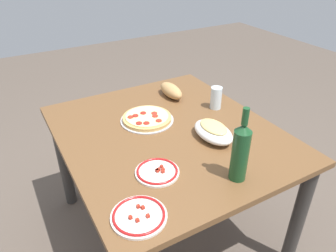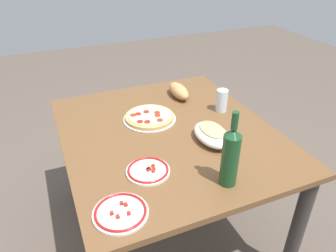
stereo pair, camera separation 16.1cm
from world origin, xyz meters
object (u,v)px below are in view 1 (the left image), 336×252
dining_table (168,149)px  bread_loaf (171,91)px  water_glass (216,98)px  pepperoni_pizza (147,118)px  baked_pasta_dish (213,131)px  wine_bottle (240,151)px  side_plate_near (139,216)px  side_plate_far (157,172)px

dining_table → bread_loaf: 0.43m
water_glass → pepperoni_pizza: bearing=-98.7°
water_glass → baked_pasta_dish: bearing=-39.0°
wine_bottle → side_plate_near: (-0.00, -0.44, -0.12)m
pepperoni_pizza → wine_bottle: bearing=10.7°
baked_pasta_dish → bread_loaf: (-0.51, 0.06, -0.00)m
baked_pasta_dish → water_glass: size_ratio=1.87×
pepperoni_pizza → wine_bottle: (0.60, 0.11, 0.12)m
wine_bottle → side_plate_far: size_ratio=1.74×
wine_bottle → side_plate_far: bearing=-124.3°
pepperoni_pizza → water_glass: 0.42m
pepperoni_pizza → bread_loaf: bearing=126.5°
dining_table → pepperoni_pizza: (-0.15, -0.05, 0.12)m
side_plate_near → baked_pasta_dish: bearing=118.3°
pepperoni_pizza → wine_bottle: wine_bottle is taller
wine_bottle → bread_loaf: (-0.80, 0.15, -0.09)m
side_plate_far → bread_loaf: bearing=145.5°
dining_table → wine_bottle: wine_bottle is taller
pepperoni_pizza → side_plate_far: 0.45m
bread_loaf → side_plate_far: bearing=-34.5°
dining_table → wine_bottle: 0.52m
water_glass → dining_table: bearing=-76.7°
pepperoni_pizza → water_glass: bearing=81.3°
bread_loaf → side_plate_near: bearing=-36.7°
side_plate_far → bread_loaf: size_ratio=0.88×
wine_bottle → bread_loaf: size_ratio=1.54×
pepperoni_pizza → baked_pasta_dish: baked_pasta_dish is taller
dining_table → pepperoni_pizza: size_ratio=4.13×
baked_pasta_dish → water_glass: (-0.25, 0.20, 0.02)m
dining_table → side_plate_near: bearing=-39.7°
dining_table → bread_loaf: bread_loaf is taller
pepperoni_pizza → side_plate_near: pepperoni_pizza is taller
wine_bottle → baked_pasta_dish: bearing=162.4°
baked_pasta_dish → dining_table: bearing=-135.8°
baked_pasta_dish → side_plate_far: 0.38m
side_plate_near → pepperoni_pizza: bearing=151.2°
dining_table → side_plate_near: size_ratio=5.83×
baked_pasta_dish → wine_bottle: 0.32m
water_glass → side_plate_near: (0.54, -0.74, -0.06)m
wine_bottle → side_plate_near: 0.46m
side_plate_near → water_glass: bearing=126.1°
side_plate_near → bread_loaf: bearing=143.3°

